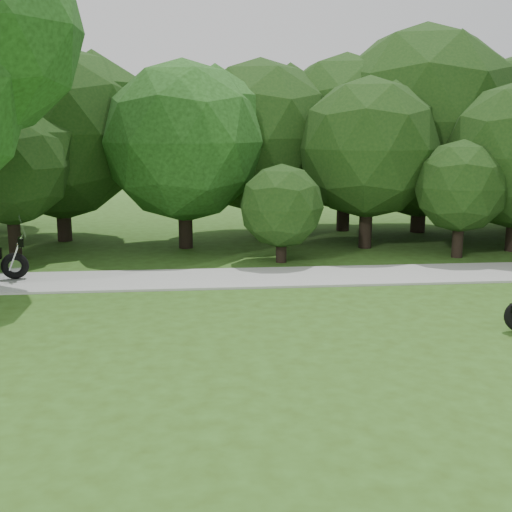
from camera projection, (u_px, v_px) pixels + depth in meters
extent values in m
plane|color=#2F4C15|center=(450.00, 401.00, 9.53)|extent=(100.00, 100.00, 0.00)
cube|color=#9E9E99|center=(334.00, 276.00, 17.33)|extent=(60.00, 2.20, 0.06)
cylinder|color=black|center=(260.00, 212.00, 23.55)|extent=(0.48, 0.48, 1.80)
sphere|color=#15330F|center=(260.00, 137.00, 23.01)|extent=(5.55, 5.55, 5.55)
cylinder|color=black|center=(418.00, 209.00, 24.48)|extent=(0.56, 0.56, 1.80)
sphere|color=#15330F|center=(423.00, 122.00, 23.83)|extent=(7.17, 7.17, 7.17)
cylinder|color=black|center=(366.00, 221.00, 21.30)|extent=(0.43, 0.43, 1.80)
sphere|color=#15330F|center=(368.00, 148.00, 20.82)|extent=(4.61, 4.61, 4.61)
cylinder|color=black|center=(281.00, 248.00, 19.12)|extent=(0.32, 0.32, 0.87)
sphere|color=#15330F|center=(282.00, 206.00, 18.87)|extent=(2.50, 2.50, 2.50)
cylinder|color=black|center=(458.00, 237.00, 19.80)|extent=(0.34, 0.34, 1.28)
sphere|color=#15330F|center=(461.00, 186.00, 19.49)|extent=(2.84, 2.84, 2.84)
cylinder|color=black|center=(64.00, 216.00, 22.58)|extent=(0.50, 0.50, 1.80)
sphere|color=#15330F|center=(59.00, 134.00, 22.01)|extent=(5.99, 5.99, 5.99)
cylinder|color=black|center=(343.00, 208.00, 24.82)|extent=(0.50, 0.50, 1.80)
sphere|color=#15330F|center=(345.00, 133.00, 24.26)|extent=(5.94, 5.94, 5.94)
cylinder|color=black|center=(185.00, 221.00, 21.27)|extent=(0.46, 0.46, 1.80)
sphere|color=#1C3E11|center=(184.00, 142.00, 20.75)|extent=(5.25, 5.25, 5.25)
cylinder|color=black|center=(14.00, 232.00, 19.61)|extent=(0.38, 0.38, 1.64)
sphere|color=#15330F|center=(9.00, 167.00, 19.21)|extent=(3.60, 3.60, 3.60)
torus|color=black|center=(15.00, 266.00, 16.77)|extent=(0.73, 0.35, 0.71)
cylinder|color=silver|center=(16.00, 253.00, 16.71)|extent=(0.40, 0.13, 0.90)
cylinder|color=silver|center=(21.00, 236.00, 16.68)|extent=(0.17, 0.64, 0.04)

